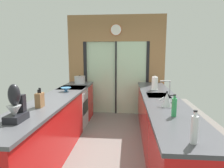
# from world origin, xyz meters

# --- Properties ---
(ground_plane) EXTENTS (5.04, 7.60, 0.02)m
(ground_plane) POSITION_xyz_m (0.00, 0.60, -0.01)
(ground_plane) COLOR slate
(back_wall_unit) EXTENTS (2.64, 0.12, 2.70)m
(back_wall_unit) POSITION_xyz_m (0.00, 2.40, 1.52)
(back_wall_unit) COLOR olive
(back_wall_unit) RESTS_ON ground_plane
(left_counter_run) EXTENTS (0.62, 3.80, 0.92)m
(left_counter_run) POSITION_xyz_m (-0.91, 0.13, 0.47)
(left_counter_run) COLOR red
(left_counter_run) RESTS_ON ground_plane
(right_counter_run) EXTENTS (0.62, 3.80, 0.92)m
(right_counter_run) POSITION_xyz_m (0.91, 0.30, 0.46)
(right_counter_run) COLOR red
(right_counter_run) RESTS_ON ground_plane
(sink_faucet) EXTENTS (0.19, 0.02, 0.27)m
(sink_faucet) POSITION_xyz_m (1.06, 0.55, 1.10)
(sink_faucet) COLOR #B7BABC
(sink_faucet) RESTS_ON right_counter_run
(oven_range) EXTENTS (0.60, 0.60, 0.92)m
(oven_range) POSITION_xyz_m (-0.91, 1.25, 0.46)
(oven_range) COLOR #B7BABC
(oven_range) RESTS_ON ground_plane
(mixing_bowl) EXTENTS (0.21, 0.21, 0.08)m
(mixing_bowl) POSITION_xyz_m (-0.89, 0.74, 0.97)
(mixing_bowl) COLOR teal
(mixing_bowl) RESTS_ON left_counter_run
(knife_block) EXTENTS (0.08, 0.14, 0.28)m
(knife_block) POSITION_xyz_m (-0.89, -0.42, 1.02)
(knife_block) COLOR brown
(knife_block) RESTS_ON left_counter_run
(stand_mixer) EXTENTS (0.17, 0.27, 0.42)m
(stand_mixer) POSITION_xyz_m (-0.89, -1.00, 1.08)
(stand_mixer) COLOR black
(stand_mixer) RESTS_ON left_counter_run
(stock_pot) EXTENTS (0.28, 0.28, 0.21)m
(stock_pot) POSITION_xyz_m (-0.89, 1.86, 1.01)
(stock_pot) COLOR #B7BABC
(stock_pot) RESTS_ON left_counter_run
(kettle) EXTENTS (0.24, 0.15, 0.22)m
(kettle) POSITION_xyz_m (0.89, -0.23, 1.02)
(kettle) COLOR #B7BABC
(kettle) RESTS_ON right_counter_run
(soap_bottle_near) EXTENTS (0.06, 0.06, 0.29)m
(soap_bottle_near) POSITION_xyz_m (0.89, -1.41, 1.04)
(soap_bottle_near) COLOR silver
(soap_bottle_near) RESTS_ON right_counter_run
(soap_bottle_far) EXTENTS (0.06, 0.06, 0.27)m
(soap_bottle_far) POSITION_xyz_m (0.89, -0.69, 1.04)
(soap_bottle_far) COLOR #339E56
(soap_bottle_far) RESTS_ON right_counter_run
(paper_towel_roll) EXTENTS (0.14, 0.14, 0.30)m
(paper_towel_roll) POSITION_xyz_m (0.89, 1.07, 1.06)
(paper_towel_roll) COLOR #B7BABC
(paper_towel_roll) RESTS_ON right_counter_run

